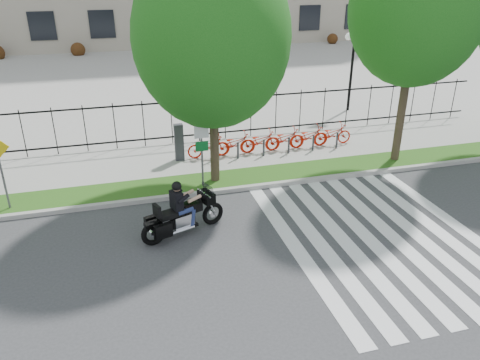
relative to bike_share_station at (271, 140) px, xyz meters
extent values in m
plane|color=#363638|center=(-3.87, -7.20, -0.62)|extent=(120.00, 120.00, 0.00)
cube|color=#A19E97|center=(-3.87, -3.10, -0.54)|extent=(60.00, 0.20, 0.15)
cube|color=#265615|center=(-3.87, -2.25, -0.54)|extent=(60.00, 1.50, 0.15)
cube|color=gray|center=(-3.87, 0.25, -0.54)|extent=(60.00, 3.50, 0.15)
cube|color=gray|center=(-3.87, 17.80, -0.57)|extent=(80.00, 34.00, 0.10)
cylinder|color=black|center=(6.13, 4.80, 1.38)|extent=(0.14, 0.14, 4.00)
cylinder|color=black|center=(6.13, 4.80, 3.28)|extent=(0.06, 0.70, 0.70)
sphere|color=white|center=(5.78, 4.80, 3.38)|extent=(0.36, 0.36, 0.36)
sphere|color=white|center=(6.48, 4.80, 3.38)|extent=(0.36, 0.36, 0.36)
cylinder|color=#3D2E21|center=(-2.91, -2.25, 1.29)|extent=(0.32, 0.32, 3.50)
ellipsoid|color=#145714|center=(-2.91, -2.25, 4.60)|extent=(5.19, 5.19, 5.97)
cylinder|color=#3D2E21|center=(4.58, -2.25, 1.69)|extent=(0.32, 0.32, 4.32)
ellipsoid|color=#145714|center=(4.58, -2.25, 5.30)|extent=(4.83, 4.83, 5.56)
cube|color=#2D2D33|center=(-3.87, 0.00, 0.28)|extent=(0.35, 0.25, 1.50)
imported|color=red|center=(-2.67, 0.00, -0.01)|extent=(1.76, 0.61, 0.92)
cylinder|color=#2D2D33|center=(-2.67, -0.50, -0.12)|extent=(0.08, 0.08, 0.70)
imported|color=red|center=(-1.57, 0.00, -0.01)|extent=(1.76, 0.61, 0.92)
cylinder|color=#2D2D33|center=(-1.57, -0.50, -0.12)|extent=(0.08, 0.08, 0.70)
imported|color=red|center=(-0.47, 0.00, -0.01)|extent=(1.76, 0.61, 0.92)
cylinder|color=#2D2D33|center=(-0.47, -0.50, -0.12)|extent=(0.08, 0.08, 0.70)
imported|color=red|center=(0.63, 0.00, -0.01)|extent=(1.76, 0.61, 0.92)
cylinder|color=#2D2D33|center=(0.63, -0.50, -0.12)|extent=(0.08, 0.08, 0.70)
imported|color=red|center=(1.73, 0.00, -0.01)|extent=(1.76, 0.61, 0.92)
cylinder|color=#2D2D33|center=(1.73, -0.50, -0.12)|extent=(0.08, 0.08, 0.70)
imported|color=red|center=(2.83, 0.00, -0.01)|extent=(1.76, 0.61, 0.92)
cylinder|color=#2D2D33|center=(2.83, -0.50, -0.12)|extent=(0.08, 0.08, 0.70)
cylinder|color=#59595B|center=(-3.44, -2.60, 0.78)|extent=(0.07, 0.07, 2.50)
cube|color=white|center=(-3.44, -2.64, 1.63)|extent=(0.50, 0.03, 0.60)
cube|color=#0C6626|center=(-3.44, -2.64, 1.03)|extent=(0.45, 0.03, 0.35)
cylinder|color=#59595B|center=(-9.85, -2.60, 0.73)|extent=(0.07, 0.07, 2.40)
torus|color=black|center=(-3.65, -5.13, -0.26)|extent=(0.73, 0.38, 0.73)
torus|color=black|center=(-5.53, -5.81, -0.26)|extent=(0.78, 0.41, 0.77)
cube|color=black|center=(-3.85, -5.20, 0.39)|extent=(0.49, 0.65, 0.32)
cube|color=#26262B|center=(-3.78, -5.18, 0.63)|extent=(0.33, 0.55, 0.32)
cube|color=silver|center=(-4.64, -5.49, -0.14)|extent=(0.72, 0.55, 0.42)
cube|color=black|center=(-4.34, -5.38, 0.21)|extent=(0.67, 0.53, 0.27)
cube|color=black|center=(-4.99, -5.61, 0.18)|extent=(0.82, 0.61, 0.15)
cube|color=black|center=(-5.38, -5.76, 0.42)|extent=(0.22, 0.37, 0.36)
cube|color=black|center=(-5.28, -6.05, -0.09)|extent=(0.55, 0.34, 0.42)
cube|color=black|center=(-5.49, -5.46, -0.09)|extent=(0.55, 0.34, 0.42)
cube|color=black|center=(-4.79, -5.54, 0.56)|extent=(0.38, 0.48, 0.55)
sphere|color=tan|center=(-4.76, -5.53, 0.97)|extent=(0.24, 0.24, 0.24)
sphere|color=black|center=(-4.76, -5.53, 1.01)|extent=(0.28, 0.28, 0.28)
camera|label=1|loc=(-6.24, -17.56, 6.74)|focal=35.00mm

